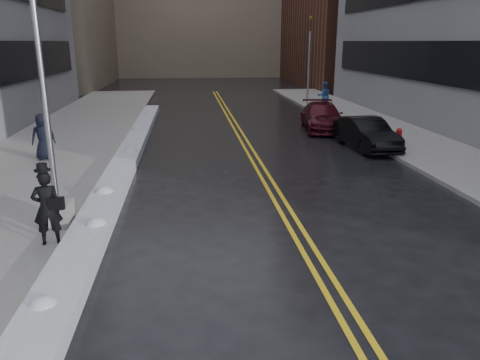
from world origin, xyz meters
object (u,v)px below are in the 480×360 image
object	(u,v)px
fire_hydrant	(399,136)
car_maroon	(322,117)
lamppost	(48,129)
pedestrian_c	(43,137)
car_black	(366,134)
pedestrian_fedora	(47,208)
traffic_signal	(309,57)
pedestrian_east	(324,96)

from	to	relation	value
fire_hydrant	car_maroon	size ratio (longest dim) A/B	0.15
lamppost	car_maroon	bearing A→B (deg)	51.12
pedestrian_c	car_maroon	xyz separation A→B (m)	(12.46, 5.73, -0.33)
lamppost	car_black	xyz separation A→B (m)	(10.80, 7.95, -1.86)
fire_hydrant	pedestrian_c	bearing A→B (deg)	-175.90
fire_hydrant	pedestrian_fedora	distance (m)	15.22
traffic_signal	pedestrian_fedora	world-z (taller)	traffic_signal
lamppost	pedestrian_fedora	xyz separation A→B (m)	(0.10, -1.10, -1.55)
traffic_signal	car_maroon	bearing A→B (deg)	-99.56
lamppost	car_maroon	size ratio (longest dim) A/B	1.60
pedestrian_east	car_maroon	xyz separation A→B (m)	(-1.89, -6.25, -0.37)
fire_hydrant	pedestrian_fedora	size ratio (longest dim) A/B	0.44
fire_hydrant	car_black	bearing A→B (deg)	-178.25
traffic_signal	car_black	bearing A→B (deg)	-94.07
lamppost	traffic_signal	xyz separation A→B (m)	(11.80, 22.00, 0.87)
car_black	pedestrian_c	bearing A→B (deg)	179.15
lamppost	pedestrian_fedora	distance (m)	1.90
car_black	traffic_signal	bearing A→B (deg)	80.70
pedestrian_c	car_maroon	size ratio (longest dim) A/B	0.37
pedestrian_fedora	pedestrian_east	xyz separation A→B (m)	(12.02, 20.03, 0.08)
fire_hydrant	traffic_signal	world-z (taller)	traffic_signal
pedestrian_east	car_maroon	distance (m)	6.54
car_maroon	traffic_signal	bearing A→B (deg)	88.28
lamppost	pedestrian_east	size ratio (longest dim) A/B	4.18
fire_hydrant	car_black	distance (m)	1.51
car_black	car_maroon	bearing A→B (deg)	91.63
car_black	pedestrian_east	bearing A→B (deg)	77.90
pedestrian_fedora	traffic_signal	bearing A→B (deg)	-127.65
pedestrian_fedora	car_maroon	world-z (taller)	pedestrian_fedora
car_black	car_maroon	size ratio (longest dim) A/B	0.86
fire_hydrant	car_maroon	xyz separation A→B (m)	(-2.07, 4.69, 0.14)
car_black	fire_hydrant	bearing A→B (deg)	-3.48
traffic_signal	fire_hydrant	bearing A→B (deg)	-87.95
lamppost	car_black	world-z (taller)	lamppost
lamppost	fire_hydrant	bearing A→B (deg)	33.04
fire_hydrant	traffic_signal	xyz separation A→B (m)	(-0.50, 14.00, 2.85)
lamppost	pedestrian_c	bearing A→B (deg)	107.73
fire_hydrant	traffic_signal	distance (m)	14.30
pedestrian_c	pedestrian_east	bearing A→B (deg)	-159.25
traffic_signal	pedestrian_fedora	distance (m)	26.00
pedestrian_east	car_maroon	world-z (taller)	pedestrian_east
fire_hydrant	pedestrian_c	size ratio (longest dim) A/B	0.42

